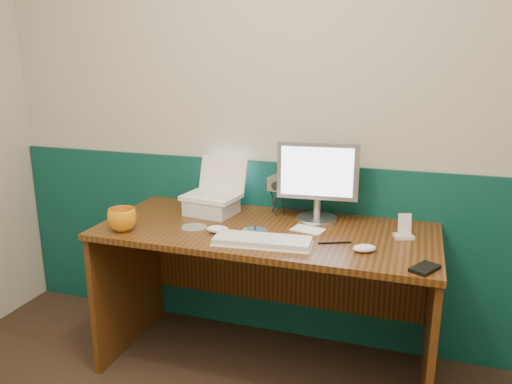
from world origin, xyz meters
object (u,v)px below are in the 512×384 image
(keyboard, at_px, (262,242))
(camcorder, at_px, (278,193))
(laptop, at_px, (211,177))
(monitor, at_px, (318,182))
(desk, at_px, (265,300))
(mug, at_px, (122,220))

(keyboard, relative_size, camcorder, 1.92)
(laptop, relative_size, monitor, 0.69)
(monitor, relative_size, camcorder, 1.79)
(keyboard, bearing_deg, desk, 97.45)
(keyboard, bearing_deg, camcorder, 91.86)
(laptop, distance_m, keyboard, 0.54)
(desk, xyz_separation_m, camcorder, (-0.01, 0.25, 0.49))
(laptop, xyz_separation_m, monitor, (0.54, 0.06, 0.00))
(monitor, bearing_deg, keyboard, -117.24)
(laptop, bearing_deg, monitor, 14.30)
(monitor, xyz_separation_m, keyboard, (-0.16, -0.40, -0.19))
(desk, distance_m, monitor, 0.64)
(mug, bearing_deg, monitor, 27.26)
(laptop, xyz_separation_m, keyboard, (0.38, -0.34, -0.18))
(desk, bearing_deg, keyboard, -77.11)
(monitor, height_order, keyboard, monitor)
(camcorder, bearing_deg, laptop, -152.06)
(laptop, bearing_deg, desk, -14.18)
(laptop, height_order, keyboard, laptop)
(laptop, relative_size, keyboard, 0.65)
(desk, bearing_deg, mug, -159.73)
(laptop, xyz_separation_m, camcorder, (0.33, 0.11, -0.09))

